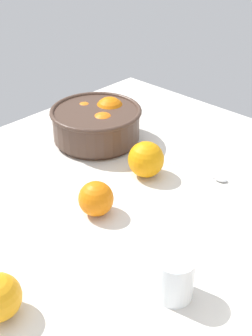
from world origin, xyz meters
The scene contains 6 objects.
ground_plane centered at (0.00, 0.00, -1.50)cm, with size 110.82×105.29×3.00cm, color silver.
fruit_bowl centered at (13.91, 26.46, 5.31)cm, with size 24.43×24.43×10.86cm.
second_glass centered at (-14.74, -22.68, 3.48)cm, with size 6.68×6.68×8.09cm.
loose_orange_0 centered at (-8.42, 3.05, 3.75)cm, with size 7.49×7.49×7.49cm, color orange.
loose_orange_3 centered at (9.98, 5.30, 4.34)cm, with size 8.67×8.67×8.67cm, color orange.
spoon centered at (19.78, -5.85, 0.43)cm, with size 3.64×15.42×1.00cm.
Camera 1 is at (-57.95, -52.64, 58.20)cm, focal length 47.07 mm.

